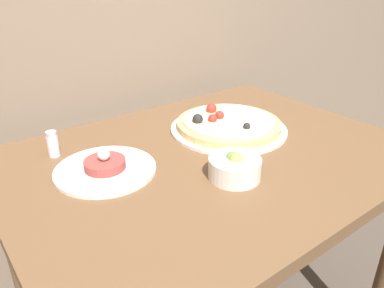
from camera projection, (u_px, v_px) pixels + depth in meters
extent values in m
cube|color=brown|center=(211.00, 159.00, 1.04)|extent=(1.09, 0.81, 0.03)
cylinder|color=brown|center=(21.00, 271.00, 1.19)|extent=(0.06, 0.06, 0.76)
cylinder|color=brown|center=(241.00, 177.00, 1.72)|extent=(0.06, 0.06, 0.76)
cylinder|color=silver|center=(228.00, 129.00, 1.17)|extent=(0.36, 0.36, 0.01)
cylinder|color=#DBB26B|center=(229.00, 124.00, 1.16)|extent=(0.32, 0.32, 0.02)
cylinder|color=beige|center=(229.00, 120.00, 1.16)|extent=(0.28, 0.28, 0.01)
sphere|color=black|center=(247.00, 126.00, 1.09)|extent=(0.02, 0.02, 0.02)
sphere|color=#B22D23|center=(220.00, 115.00, 1.16)|extent=(0.03, 0.03, 0.03)
sphere|color=#B22D23|center=(211.00, 109.00, 1.21)|extent=(0.03, 0.03, 0.03)
sphere|color=#B22D23|center=(213.00, 118.00, 1.14)|extent=(0.03, 0.03, 0.03)
sphere|color=black|center=(198.00, 119.00, 1.13)|extent=(0.03, 0.03, 0.03)
cylinder|color=silver|center=(106.00, 170.00, 0.94)|extent=(0.25, 0.25, 0.01)
cylinder|color=#933D38|center=(105.00, 164.00, 0.93)|extent=(0.10, 0.10, 0.02)
sphere|color=silver|center=(104.00, 155.00, 0.92)|extent=(0.03, 0.03, 0.03)
cube|color=white|center=(136.00, 157.00, 0.98)|extent=(0.04, 0.02, 0.01)
cube|color=white|center=(101.00, 152.00, 1.01)|extent=(0.03, 0.04, 0.01)
cube|color=white|center=(69.00, 167.00, 0.93)|extent=(0.04, 0.04, 0.01)
cube|color=white|center=(86.00, 185.00, 0.86)|extent=(0.04, 0.04, 0.01)
cube|color=white|center=(132.00, 177.00, 0.89)|extent=(0.03, 0.04, 0.01)
cylinder|color=silver|center=(235.00, 168.00, 0.90)|extent=(0.13, 0.13, 0.05)
sphere|color=#8EA34C|center=(236.00, 160.00, 0.89)|extent=(0.04, 0.04, 0.04)
sphere|color=#A3B25B|center=(234.00, 160.00, 0.89)|extent=(0.03, 0.03, 0.03)
sphere|color=#668E42|center=(232.00, 159.00, 0.90)|extent=(0.03, 0.03, 0.03)
sphere|color=#668E42|center=(232.00, 158.00, 0.90)|extent=(0.03, 0.03, 0.03)
sphere|color=#B7BC70|center=(237.00, 160.00, 0.89)|extent=(0.02, 0.02, 0.02)
sphere|color=#8EA34C|center=(233.00, 158.00, 0.90)|extent=(0.03, 0.03, 0.03)
cylinder|color=silver|center=(53.00, 146.00, 1.00)|extent=(0.03, 0.03, 0.06)
cylinder|color=#B2B2B7|center=(51.00, 134.00, 0.99)|extent=(0.03, 0.03, 0.01)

